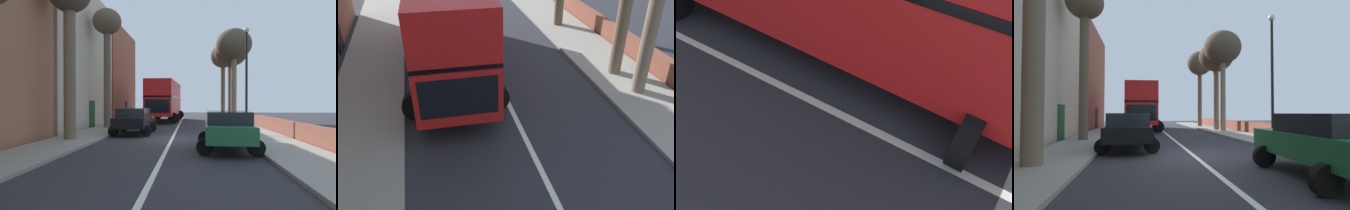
{
  "view_description": "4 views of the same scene",
  "coord_description": "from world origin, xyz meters",
  "views": [
    {
      "loc": [
        0.99,
        -15.89,
        1.96
      ],
      "look_at": [
        -0.81,
        7.64,
        1.75
      ],
      "focal_mm": 31.57,
      "sensor_mm": 36.0,
      "label": 1
    },
    {
      "loc": [
        -2.65,
        1.24,
        6.5
      ],
      "look_at": [
        -0.49,
        9.9,
        0.96
      ],
      "focal_mm": 37.14,
      "sensor_mm": 36.0,
      "label": 2
    },
    {
      "loc": [
        3.23,
        18.44,
        4.61
      ],
      "look_at": [
        0.73,
        16.86,
        1.29
      ],
      "focal_mm": 34.87,
      "sensor_mm": 36.0,
      "label": 3
    },
    {
      "loc": [
        -2.01,
        -9.35,
        1.61
      ],
      "look_at": [
        0.77,
        7.38,
        2.15
      ],
      "focal_mm": 26.95,
      "sensor_mm": 36.0,
      "label": 4
    }
  ],
  "objects": [
    {
      "name": "double_decker_bus",
      "position": [
        -1.7,
        14.87,
        2.35
      ],
      "size": [
        3.86,
        10.79,
        4.06
      ],
      "color": "red",
      "rests_on": "ground"
    }
  ]
}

